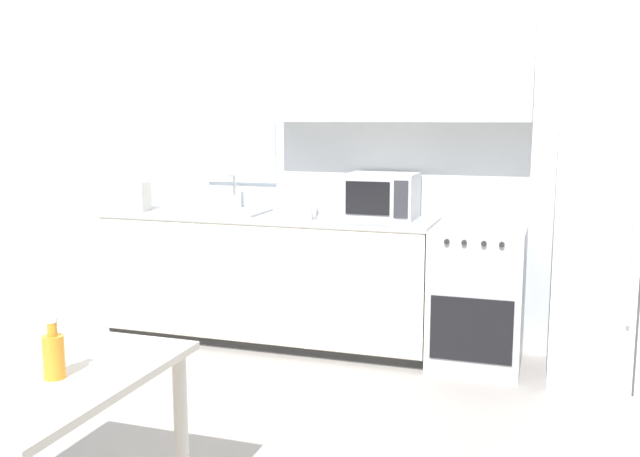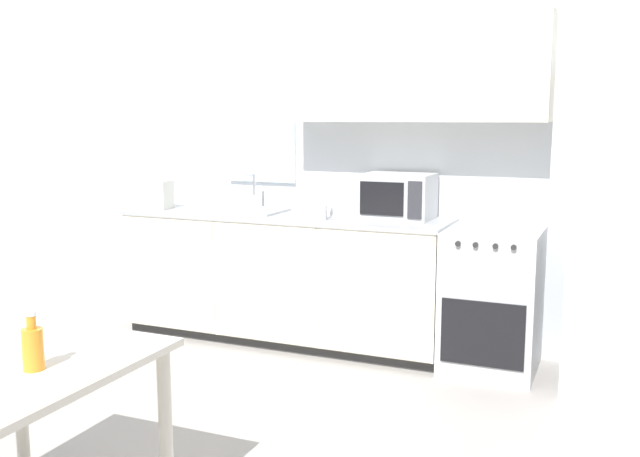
# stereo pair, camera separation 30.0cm
# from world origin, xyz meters

# --- Properties ---
(ground_plane) EXTENTS (12.00, 12.00, 0.00)m
(ground_plane) POSITION_xyz_m (0.00, 0.00, 0.00)
(ground_plane) COLOR gray
(wall_back) EXTENTS (12.00, 0.38, 2.70)m
(wall_back) POSITION_xyz_m (0.07, 2.03, 1.44)
(wall_back) COLOR silver
(wall_back) RESTS_ON ground_plane
(kitchen_counter) EXTENTS (2.38, 0.62, 0.93)m
(kitchen_counter) POSITION_xyz_m (-0.40, 1.73, 0.47)
(kitchen_counter) COLOR #333333
(kitchen_counter) RESTS_ON ground_plane
(oven_range) EXTENTS (0.58, 0.64, 0.91)m
(oven_range) POSITION_xyz_m (1.08, 1.72, 0.46)
(oven_range) COLOR #B7BABC
(oven_range) RESTS_ON ground_plane
(kitchen_sink) EXTENTS (0.58, 0.40, 0.27)m
(kitchen_sink) POSITION_xyz_m (-0.72, 1.74, 0.95)
(kitchen_sink) COLOR #B7BABC
(kitchen_sink) RESTS_ON kitchen_counter
(microwave) EXTENTS (0.47, 0.37, 0.30)m
(microwave) POSITION_xyz_m (0.41, 1.82, 1.08)
(microwave) COLOR #B7BABC
(microwave) RESTS_ON kitchen_counter
(coffee_mug) EXTENTS (0.13, 0.09, 0.10)m
(coffee_mug) POSITION_xyz_m (-0.04, 1.56, 0.98)
(coffee_mug) COLOR white
(coffee_mug) RESTS_ON kitchen_counter
(grocery_bag_0) EXTENTS (0.24, 0.21, 0.30)m
(grocery_bag_0) POSITION_xyz_m (-1.41, 1.63, 1.06)
(grocery_bag_0) COLOR silver
(grocery_bag_0) RESTS_ON kitchen_counter
(dining_table) EXTENTS (0.90, 1.00, 0.73)m
(dining_table) POSITION_xyz_m (-0.23, -0.95, 0.63)
(dining_table) COLOR beige
(dining_table) RESTS_ON ground_plane
(drink_bottle) EXTENTS (0.07, 0.07, 0.21)m
(drink_bottle) POSITION_xyz_m (-0.06, -0.97, 0.82)
(drink_bottle) COLOR orange
(drink_bottle) RESTS_ON dining_table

